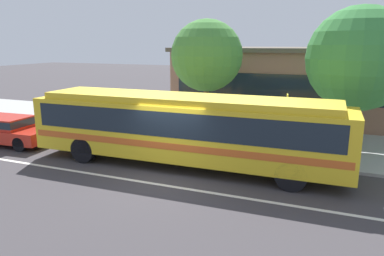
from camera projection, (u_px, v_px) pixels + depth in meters
name	position (u px, v px, depth m)	size (l,w,h in m)	color
ground_plane	(169.00, 176.00, 12.81)	(120.00, 120.00, 0.00)	#3B383B
sidewalk_slab	(225.00, 133.00, 18.81)	(60.00, 8.00, 0.12)	#989996
lane_stripe_center	(159.00, 184.00, 12.08)	(56.00, 0.16, 0.01)	silver
transit_bus	(185.00, 126.00, 13.62)	(12.04, 2.68, 2.69)	gold
sedan_behind_bus	(6.00, 129.00, 16.81)	(4.39, 2.06, 1.29)	red
pedestrian_waiting_near_sign	(149.00, 116.00, 17.57)	(0.48, 0.48, 1.72)	navy
pedestrian_walking_along_curb	(218.00, 125.00, 15.85)	(0.45, 0.45, 1.70)	#393C32
pedestrian_standing_by_tree	(198.00, 120.00, 16.76)	(0.47, 0.47, 1.70)	#3E2E3F
bus_stop_sign	(286.00, 119.00, 13.81)	(0.11, 0.44, 2.60)	gray
street_tree_near_stop	(207.00, 56.00, 17.72)	(3.50, 3.50, 5.62)	brown
street_tree_mid_block	(359.00, 59.00, 14.74)	(4.25, 4.25, 5.97)	brown
station_building	(300.00, 83.00, 22.80)	(14.54, 8.52, 4.32)	#8B6250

